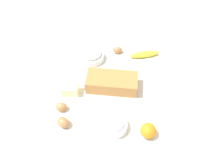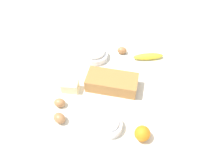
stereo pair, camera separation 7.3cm
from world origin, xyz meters
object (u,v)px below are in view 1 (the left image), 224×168
orange_fruit (148,131)px  flour_bowl (92,55)px  sugar_bowl (114,125)px  banana (144,54)px  egg_beside_bowl (63,122)px  egg_near_butter (118,50)px  egg_loose (61,107)px  loaf_pan (113,82)px  butter_block (70,89)px

orange_fruit → flour_bowl: bearing=-64.8°
sugar_bowl → flour_bowl: bearing=-78.6°
banana → egg_beside_bowl: size_ratio=2.87×
flour_bowl → egg_beside_bowl: bearing=72.1°
banana → orange_fruit: 0.54m
orange_fruit → egg_near_butter: size_ratio=1.24×
sugar_bowl → orange_fruit: orange_fruit is taller
banana → egg_loose: (0.50, 0.36, 0.00)m
loaf_pan → egg_loose: size_ratio=5.00×
banana → orange_fruit: size_ratio=2.52×
egg_beside_bowl → loaf_pan: bearing=-139.5°
egg_near_butter → egg_beside_bowl: size_ratio=0.92×
sugar_bowl → orange_fruit: size_ratio=1.68×
sugar_bowl → egg_loose: 0.29m
egg_beside_bowl → egg_loose: 0.09m
butter_block → banana: bearing=-150.6°
egg_beside_bowl → banana: bearing=-136.5°
butter_block → egg_loose: 0.11m
loaf_pan → sugar_bowl: bearing=97.9°
sugar_bowl → butter_block: bearing=-46.7°
egg_near_butter → butter_block: bearing=46.5°
flour_bowl → banana: size_ratio=0.81×
orange_fruit → egg_loose: bearing=-22.7°
egg_near_butter → egg_loose: size_ratio=1.01×
loaf_pan → flour_bowl: loaf_pan is taller
banana → butter_block: (0.45, 0.26, 0.01)m
banana → egg_beside_bowl: bearing=43.5°
sugar_bowl → butter_block: sugar_bowl is taller
flour_bowl → egg_near_butter: (-0.17, -0.05, -0.01)m
flour_bowl → sugar_bowl: bearing=101.4°
flour_bowl → egg_near_butter: flour_bowl is taller
loaf_pan → egg_near_butter: size_ratio=4.94×
loaf_pan → egg_loose: bearing=35.8°
banana → orange_fruit: orange_fruit is taller
loaf_pan → egg_beside_bowl: bearing=51.2°
flour_bowl → egg_loose: (0.16, 0.37, -0.01)m
orange_fruit → egg_near_butter: orange_fruit is taller
sugar_bowl → butter_block: (0.22, -0.24, 0.00)m
banana → egg_beside_bowl: 0.66m
orange_fruit → banana: bearing=-98.1°
flour_bowl → egg_loose: bearing=65.8°
banana → egg_near_butter: size_ratio=3.14×
sugar_bowl → banana: (-0.23, -0.49, -0.01)m
loaf_pan → egg_loose: (0.28, 0.13, -0.02)m
loaf_pan → sugar_bowl: (0.01, 0.26, -0.01)m
flour_bowl → butter_block: 0.29m
loaf_pan → egg_near_butter: (-0.06, -0.28, -0.02)m
sugar_bowl → banana: sugar_bowl is taller
loaf_pan → flour_bowl: size_ratio=1.94×
butter_block → loaf_pan: bearing=-174.5°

